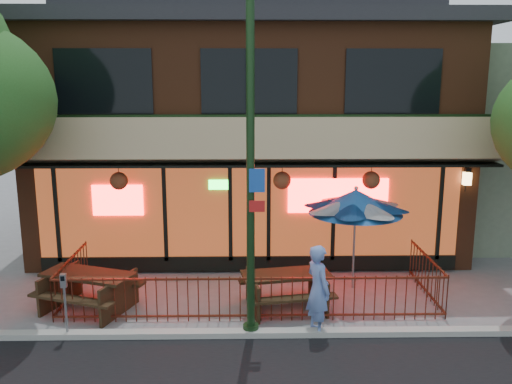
# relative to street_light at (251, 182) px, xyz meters

# --- Properties ---
(ground) EXTENTS (80.00, 80.00, 0.00)m
(ground) POSITION_rel_street_light_xyz_m (-0.00, 0.40, -3.15)
(ground) COLOR gray
(ground) RESTS_ON ground
(curb) EXTENTS (80.00, 0.25, 0.12)m
(curb) POSITION_rel_street_light_xyz_m (-0.00, -0.10, -3.09)
(curb) COLOR #999993
(curb) RESTS_ON ground
(restaurant_building) EXTENTS (12.96, 9.49, 8.05)m
(restaurant_building) POSITION_rel_street_light_xyz_m (-0.00, 7.51, 0.98)
(restaurant_building) COLOR #5E301B
(restaurant_building) RESTS_ON ground
(neighbor_building) EXTENTS (6.00, 7.00, 6.00)m
(neighbor_building) POSITION_rel_street_light_xyz_m (9.00, 8.10, -0.15)
(neighbor_building) COLOR gray
(neighbor_building) RESTS_ON ground
(patio_fence) EXTENTS (8.44, 2.62, 1.00)m
(patio_fence) POSITION_rel_street_light_xyz_m (-0.00, 0.91, -2.52)
(patio_fence) COLOR #4E1C10
(patio_fence) RESTS_ON ground
(street_light) EXTENTS (0.43, 0.32, 7.00)m
(street_light) POSITION_rel_street_light_xyz_m (0.00, 0.00, 0.00)
(street_light) COLOR black
(street_light) RESTS_ON ground
(picnic_table_left) EXTENTS (2.43, 2.15, 0.86)m
(picnic_table_left) POSITION_rel_street_light_xyz_m (-3.60, 1.25, -2.58)
(picnic_table_left) COLOR #332212
(picnic_table_left) RESTS_ON ground
(picnic_table_right) EXTENTS (2.18, 1.81, 0.84)m
(picnic_table_right) POSITION_rel_street_light_xyz_m (0.80, 1.23, -2.60)
(picnic_table_right) COLOR #322211
(picnic_table_right) RESTS_ON ground
(patio_umbrella) EXTENTS (2.24, 2.24, 2.56)m
(patio_umbrella) POSITION_rel_street_light_xyz_m (2.54, 2.42, -0.96)
(patio_umbrella) COLOR gray
(patio_umbrella) RESTS_ON ground
(pedestrian) EXTENTS (0.68, 0.80, 1.86)m
(pedestrian) POSITION_rel_street_light_xyz_m (1.35, 0.05, -2.22)
(pedestrian) COLOR #6583CB
(pedestrian) RESTS_ON ground
(parking_meter_near) EXTENTS (0.13, 0.11, 1.34)m
(parking_meter_near) POSITION_rel_street_light_xyz_m (-3.68, -0.08, -2.24)
(parking_meter_near) COLOR gray
(parking_meter_near) RESTS_ON ground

